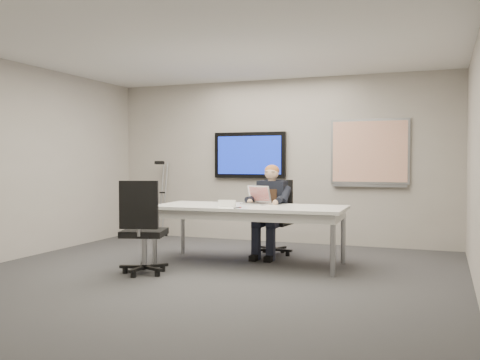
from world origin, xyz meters
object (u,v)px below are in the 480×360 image
(office_chair_far, at_px, (274,231))
(laptop, at_px, (257,200))
(conference_table, at_px, (249,212))
(office_chair_near, at_px, (143,245))
(seated_person, at_px, (269,220))

(office_chair_far, bearing_deg, laptop, -93.78)
(conference_table, relative_size, office_chair_far, 2.34)
(office_chair_far, bearing_deg, office_chair_near, -114.95)
(conference_table, distance_m, laptop, 0.32)
(conference_table, distance_m, office_chair_near, 1.52)
(seated_person, bearing_deg, office_chair_far, 90.45)
(office_chair_far, height_order, laptop, office_chair_far)
(conference_table, xyz_separation_m, laptop, (0.01, 0.28, 0.15))
(office_chair_near, height_order, seated_person, seated_person)
(office_chair_far, relative_size, laptop, 2.58)
(office_chair_far, xyz_separation_m, laptop, (-0.08, -0.55, 0.51))
(seated_person, xyz_separation_m, laptop, (-0.07, -0.30, 0.31))
(conference_table, bearing_deg, office_chair_near, -133.97)
(seated_person, distance_m, laptop, 0.44)
(office_chair_far, relative_size, office_chair_near, 0.96)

